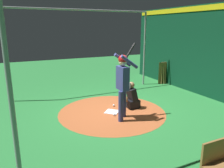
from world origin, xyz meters
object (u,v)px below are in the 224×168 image
(batter, at_px, (123,80))
(bat_rack, at_px, (164,73))
(home_plate, at_px, (112,112))
(catcher, at_px, (132,98))
(baseball_1, at_px, (122,97))
(baseball_2, at_px, (114,105))
(baseball_0, at_px, (114,115))

(batter, relative_size, bat_rack, 2.15)
(home_plate, xyz_separation_m, batter, (-0.06, 0.62, 1.19))
(home_plate, height_order, catcher, catcher)
(baseball_1, distance_m, baseball_2, 1.05)
(baseball_2, bearing_deg, baseball_0, 64.71)
(baseball_0, height_order, baseball_1, same)
(bat_rack, bearing_deg, baseball_1, 21.40)
(batter, height_order, baseball_2, batter)
(bat_rack, height_order, baseball_0, bat_rack)
(home_plate, distance_m, baseball_0, 0.33)
(baseball_1, bearing_deg, baseball_2, 45.23)
(home_plate, xyz_separation_m, baseball_1, (-1.02, -1.19, 0.03))
(bat_rack, distance_m, baseball_0, 4.83)
(catcher, xyz_separation_m, baseball_2, (0.49, -0.37, -0.31))
(catcher, relative_size, baseball_1, 12.43)
(bat_rack, relative_size, baseball_1, 14.20)
(baseball_0, bearing_deg, catcher, -155.10)
(baseball_2, bearing_deg, batter, 77.95)
(baseball_0, xyz_separation_m, baseball_1, (-1.10, -1.51, 0.00))
(batter, distance_m, baseball_1, 2.36)
(home_plate, distance_m, baseball_1, 1.57)
(baseball_0, distance_m, baseball_2, 0.85)
(bat_rack, height_order, baseball_2, bat_rack)
(home_plate, bearing_deg, baseball_0, 75.89)
(catcher, bearing_deg, batter, 43.98)
(batter, xyz_separation_m, baseball_2, (-0.23, -1.07, -1.16))
(baseball_2, bearing_deg, home_plate, 57.71)
(bat_rack, distance_m, baseball_2, 4.13)
(home_plate, height_order, baseball_2, baseball_2)
(batter, distance_m, baseball_0, 1.20)
(bat_rack, height_order, baseball_1, bat_rack)
(bat_rack, bearing_deg, baseball_2, 27.32)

